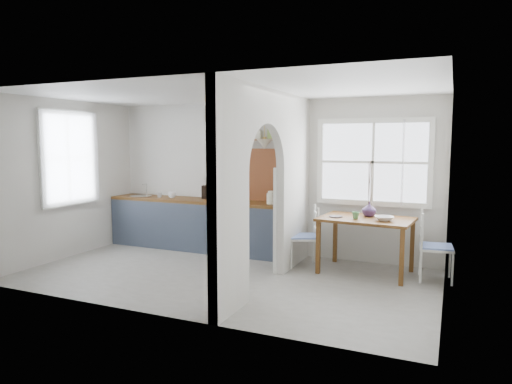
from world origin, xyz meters
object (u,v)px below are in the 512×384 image
at_px(chair_left, 303,236).
at_px(vase, 369,209).
at_px(chair_right, 436,246).
at_px(kettle, 271,198).
at_px(dining_table, 366,245).

distance_m(chair_left, vase, 1.07).
relative_size(chair_left, vase, 4.32).
bearing_deg(chair_right, kettle, 79.37).
bearing_deg(kettle, chair_right, 2.53).
height_order(kettle, vase, kettle).
distance_m(dining_table, kettle, 1.73).
xyz_separation_m(dining_table, chair_right, (0.96, 0.01, 0.07)).
xyz_separation_m(kettle, vase, (1.61, -0.10, -0.08)).
distance_m(chair_left, kettle, 0.89).
height_order(chair_left, kettle, kettle).
bearing_deg(vase, chair_left, -169.96).
bearing_deg(vase, dining_table, -93.54).
bearing_deg(chair_right, vase, 75.82).
relative_size(chair_right, kettle, 4.53).
bearing_deg(vase, kettle, 176.58).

